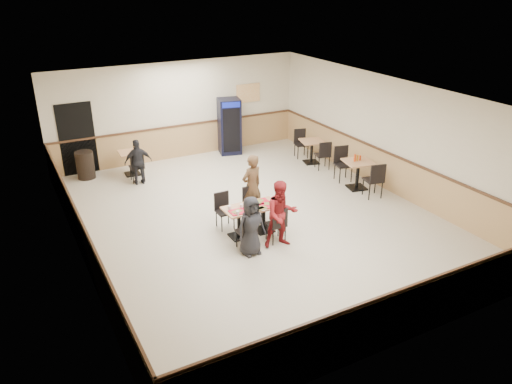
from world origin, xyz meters
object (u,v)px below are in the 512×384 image
diner_woman_left (251,226)px  pepsi_cooler (229,126)px  side_table_far (312,148)px  back_table (131,159)px  main_table (251,216)px  lone_diner (138,162)px  diner_man_opposite (252,186)px  side_table_near (358,170)px  trash_bin (85,165)px  diner_woman_right (281,214)px

diner_woman_left → pepsi_cooler: bearing=65.1°
side_table_far → back_table: side_table_far is taller
main_table → lone_diner: bearing=109.2°
side_table_far → pepsi_cooler: bearing=131.5°
diner_woman_left → diner_man_opposite: bearing=58.4°
lone_diner → back_table: lone_diner is taller
side_table_near → back_table: (-5.13, 3.91, -0.06)m
side_table_near → trash_bin: (-6.36, 4.26, -0.13)m
diner_woman_right → main_table: bearing=122.2°
diner_woman_left → diner_woman_right: size_ratio=0.86×
diner_man_opposite → side_table_near: diner_man_opposite is taller
diner_woman_right → side_table_far: diner_woman_right is taller
diner_man_opposite → pepsi_cooler: size_ratio=0.88×
diner_man_opposite → diner_woman_left: bearing=48.3°
pepsi_cooler → trash_bin: (-4.57, -0.04, -0.50)m
diner_man_opposite → trash_bin: (-3.03, 4.43, -0.39)m
diner_man_opposite → pepsi_cooler: pepsi_cooler is taller
diner_man_opposite → lone_diner: (-1.80, 3.29, -0.15)m
main_table → diner_woman_right: 0.88m
side_table_near → main_table: bearing=-165.9°
side_table_far → back_table: size_ratio=1.17×
diner_woman_right → back_table: size_ratio=2.14×
diner_woman_right → pepsi_cooler: 6.23m
main_table → diner_man_opposite: bearing=62.1°
pepsi_cooler → diner_man_opposite: bearing=-95.4°
main_table → side_table_near: (3.74, 0.94, 0.07)m
side_table_near → trash_bin: size_ratio=1.10×
diner_woman_left → diner_man_opposite: (0.82, 1.53, 0.14)m
main_table → back_table: 5.04m
diner_man_opposite → back_table: 4.47m
back_table → lone_diner: bearing=-90.0°
side_table_near → lone_diner: bearing=148.7°
main_table → trash_bin: (-2.62, 5.20, -0.05)m
diner_woman_left → back_table: size_ratio=1.85×
main_table → side_table_near: bearing=14.4°
side_table_near → pepsi_cooler: bearing=112.6°
diner_woman_left → main_table: bearing=58.4°
side_table_far → trash_bin: (-6.39, 2.01, -0.08)m
side_table_near → side_table_far: (0.02, 2.25, -0.04)m
lone_diner → side_table_near: bearing=154.8°
pepsi_cooler → trash_bin: 4.60m
diner_man_opposite → side_table_far: 4.15m
diner_man_opposite → back_table: diner_man_opposite is taller
diner_woman_left → pepsi_cooler: size_ratio=0.72×
diner_woman_left → trash_bin: size_ratio=1.63×
diner_woman_left → diner_man_opposite: diner_man_opposite is taller
diner_woman_left → diner_man_opposite: 1.74m
main_table → lone_diner: lone_diner is taller
side_table_far → pepsi_cooler: 2.77m
back_table → side_table_near: bearing=-37.3°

